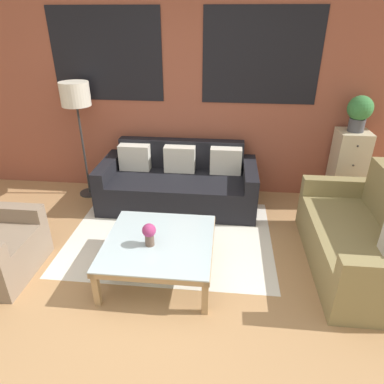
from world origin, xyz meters
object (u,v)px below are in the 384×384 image
object	(u,v)px
flower_vase	(149,233)
drawer_cabinet	(347,169)
settee_vintage	(362,241)
potted_plant	(360,111)
floor_lamp	(76,100)
couch_dark	(179,183)
coffee_table	(159,245)

from	to	relation	value
flower_vase	drawer_cabinet	bearing A→B (deg)	37.76
settee_vintage	potted_plant	world-z (taller)	potted_plant
flower_vase	floor_lamp	bearing A→B (deg)	127.19
couch_dark	drawer_cabinet	size ratio (longest dim) A/B	2.00
drawer_cabinet	potted_plant	size ratio (longest dim) A/B	2.32
potted_plant	floor_lamp	bearing A→B (deg)	-178.65
coffee_table	drawer_cabinet	world-z (taller)	drawer_cabinet
settee_vintage	drawer_cabinet	size ratio (longest dim) A/B	1.62
floor_lamp	potted_plant	distance (m)	3.43
couch_dark	potted_plant	world-z (taller)	potted_plant
coffee_table	floor_lamp	distance (m)	2.25
couch_dark	settee_vintage	size ratio (longest dim) A/B	1.23
floor_lamp	flower_vase	xyz separation A→B (m)	(1.23, -1.62, -0.80)
potted_plant	couch_dark	bearing A→B (deg)	-174.08
flower_vase	settee_vintage	bearing A→B (deg)	10.19
couch_dark	coffee_table	distance (m)	1.41
floor_lamp	settee_vintage	bearing A→B (deg)	-21.44
drawer_cabinet	potted_plant	bearing A→B (deg)	90.00
drawer_cabinet	couch_dark	bearing A→B (deg)	-174.08
floor_lamp	flower_vase	world-z (taller)	floor_lamp
settee_vintage	coffee_table	distance (m)	1.94
settee_vintage	coffee_table	bearing A→B (deg)	-171.47
floor_lamp	flower_vase	size ratio (longest dim) A/B	6.92
couch_dark	floor_lamp	distance (m)	1.65
floor_lamp	potted_plant	size ratio (longest dim) A/B	3.58
drawer_cabinet	potted_plant	distance (m)	0.74
couch_dark	settee_vintage	world-z (taller)	settee_vintage
settee_vintage	flower_vase	size ratio (longest dim) A/B	7.30
coffee_table	drawer_cabinet	xyz separation A→B (m)	(2.13, 1.63, 0.17)
potted_plant	settee_vintage	bearing A→B (deg)	-98.82
couch_dark	flower_vase	size ratio (longest dim) A/B	9.00
flower_vase	potted_plant	bearing A→B (deg)	37.77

